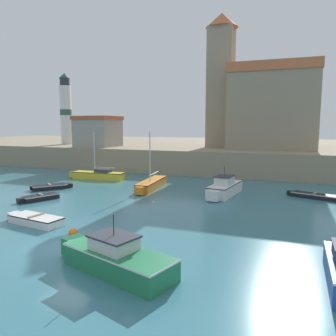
{
  "coord_description": "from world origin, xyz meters",
  "views": [
    {
      "loc": [
        10.24,
        -13.15,
        6.23
      ],
      "look_at": [
        -0.78,
        16.64,
        2.0
      ],
      "focal_mm": 35.0,
      "sensor_mm": 36.0,
      "label": 1
    }
  ],
  "objects_px": {
    "dinghy_black_7": "(314,196)",
    "dinghy_black_8": "(40,197)",
    "church": "(267,105)",
    "mooring_buoy": "(73,233)",
    "dinghy_white_1": "(35,219)",
    "sailboat_yellow_4": "(98,175)",
    "motorboat_white_0": "(224,188)",
    "dinghy_black_2": "(51,187)",
    "lighthouse": "(66,110)",
    "sailboat_orange_5": "(151,184)",
    "harbor_shed_mid_row": "(98,131)",
    "motorboat_green_3": "(115,257)"
  },
  "relations": [
    {
      "from": "sailboat_orange_5",
      "to": "dinghy_black_7",
      "type": "xyz_separation_m",
      "value": [
        14.69,
        0.87,
        -0.23
      ]
    },
    {
      "from": "sailboat_orange_5",
      "to": "dinghy_black_7",
      "type": "height_order",
      "value": "sailboat_orange_5"
    },
    {
      "from": "dinghy_black_7",
      "to": "dinghy_black_8",
      "type": "distance_m",
      "value": 23.12
    },
    {
      "from": "mooring_buoy",
      "to": "church",
      "type": "xyz_separation_m",
      "value": [
        7.94,
        34.21,
        8.77
      ]
    },
    {
      "from": "mooring_buoy",
      "to": "church",
      "type": "relative_size",
      "value": 0.03
    },
    {
      "from": "lighthouse",
      "to": "motorboat_green_3",
      "type": "bearing_deg",
      "value": -50.18
    },
    {
      "from": "sailboat_yellow_4",
      "to": "lighthouse",
      "type": "relative_size",
      "value": 0.6
    },
    {
      "from": "motorboat_green_3",
      "to": "lighthouse",
      "type": "height_order",
      "value": "lighthouse"
    },
    {
      "from": "dinghy_white_1",
      "to": "mooring_buoy",
      "type": "distance_m",
      "value": 4.0
    },
    {
      "from": "mooring_buoy",
      "to": "harbor_shed_mid_row",
      "type": "height_order",
      "value": "harbor_shed_mid_row"
    },
    {
      "from": "sailboat_yellow_4",
      "to": "dinghy_black_8",
      "type": "distance_m",
      "value": 10.88
    },
    {
      "from": "motorboat_white_0",
      "to": "mooring_buoy",
      "type": "bearing_deg",
      "value": -112.84
    },
    {
      "from": "motorboat_white_0",
      "to": "dinghy_black_8",
      "type": "xyz_separation_m",
      "value": [
        -14.02,
        -7.26,
        -0.41
      ]
    },
    {
      "from": "dinghy_black_7",
      "to": "motorboat_green_3",
      "type": "bearing_deg",
      "value": -116.19
    },
    {
      "from": "sailboat_yellow_4",
      "to": "dinghy_black_8",
      "type": "xyz_separation_m",
      "value": [
        1.23,
        -10.81,
        -0.26
      ]
    },
    {
      "from": "sailboat_orange_5",
      "to": "dinghy_white_1",
      "type": "bearing_deg",
      "value": -100.17
    },
    {
      "from": "motorboat_white_0",
      "to": "mooring_buoy",
      "type": "height_order",
      "value": "motorboat_white_0"
    },
    {
      "from": "dinghy_black_2",
      "to": "mooring_buoy",
      "type": "height_order",
      "value": "dinghy_black_2"
    },
    {
      "from": "sailboat_orange_5",
      "to": "dinghy_black_7",
      "type": "distance_m",
      "value": 14.72
    },
    {
      "from": "lighthouse",
      "to": "mooring_buoy",
      "type": "bearing_deg",
      "value": -52.36
    },
    {
      "from": "mooring_buoy",
      "to": "lighthouse",
      "type": "relative_size",
      "value": 0.04
    },
    {
      "from": "dinghy_black_7",
      "to": "church",
      "type": "bearing_deg",
      "value": 105.66
    },
    {
      "from": "motorboat_white_0",
      "to": "dinghy_black_8",
      "type": "distance_m",
      "value": 15.8
    },
    {
      "from": "dinghy_black_2",
      "to": "motorboat_green_3",
      "type": "height_order",
      "value": "motorboat_green_3"
    },
    {
      "from": "motorboat_white_0",
      "to": "dinghy_black_2",
      "type": "xyz_separation_m",
      "value": [
        -16.34,
        -3.11,
        -0.41
      ]
    },
    {
      "from": "dinghy_black_2",
      "to": "harbor_shed_mid_row",
      "type": "relative_size",
      "value": 0.63
    },
    {
      "from": "motorboat_white_0",
      "to": "harbor_shed_mid_row",
      "type": "relative_size",
      "value": 1.09
    },
    {
      "from": "church",
      "to": "mooring_buoy",
      "type": "bearing_deg",
      "value": -103.06
    },
    {
      "from": "sailboat_yellow_4",
      "to": "sailboat_orange_5",
      "type": "height_order",
      "value": "sailboat_orange_5"
    },
    {
      "from": "lighthouse",
      "to": "sailboat_orange_5",
      "type": "bearing_deg",
      "value": -35.8
    },
    {
      "from": "motorboat_green_3",
      "to": "sailboat_orange_5",
      "type": "xyz_separation_m",
      "value": [
        -5.75,
        17.3,
        -0.15
      ]
    },
    {
      "from": "sailboat_orange_5",
      "to": "motorboat_green_3",
      "type": "bearing_deg",
      "value": -71.61
    },
    {
      "from": "church",
      "to": "harbor_shed_mid_row",
      "type": "xyz_separation_m",
      "value": [
        -23.13,
        -7.36,
        -3.76
      ]
    },
    {
      "from": "mooring_buoy",
      "to": "dinghy_black_2",
      "type": "bearing_deg",
      "value": 134.35
    },
    {
      "from": "dinghy_white_1",
      "to": "dinghy_black_8",
      "type": "relative_size",
      "value": 1.3
    },
    {
      "from": "sailboat_yellow_4",
      "to": "dinghy_black_7",
      "type": "height_order",
      "value": "sailboat_yellow_4"
    },
    {
      "from": "sailboat_orange_5",
      "to": "lighthouse",
      "type": "height_order",
      "value": "lighthouse"
    },
    {
      "from": "dinghy_white_1",
      "to": "lighthouse",
      "type": "relative_size",
      "value": 0.38
    },
    {
      "from": "motorboat_green_3",
      "to": "dinghy_black_7",
      "type": "xyz_separation_m",
      "value": [
        8.94,
        18.17,
        -0.37
      ]
    },
    {
      "from": "sailboat_orange_5",
      "to": "church",
      "type": "relative_size",
      "value": 0.37
    },
    {
      "from": "dinghy_black_8",
      "to": "lighthouse",
      "type": "bearing_deg",
      "value": 122.59
    },
    {
      "from": "motorboat_green_3",
      "to": "harbor_shed_mid_row",
      "type": "xyz_separation_m",
      "value": [
        -19.5,
        29.76,
        4.65
      ]
    },
    {
      "from": "lighthouse",
      "to": "harbor_shed_mid_row",
      "type": "relative_size",
      "value": 2.03
    },
    {
      "from": "sailboat_yellow_4",
      "to": "sailboat_orange_5",
      "type": "bearing_deg",
      "value": -20.73
    },
    {
      "from": "dinghy_black_8",
      "to": "lighthouse",
      "type": "distance_m",
      "value": 29.06
    },
    {
      "from": "dinghy_black_8",
      "to": "harbor_shed_mid_row",
      "type": "bearing_deg",
      "value": 109.07
    },
    {
      "from": "lighthouse",
      "to": "dinghy_black_2",
      "type": "bearing_deg",
      "value": -56.71
    },
    {
      "from": "dinghy_black_8",
      "to": "harbor_shed_mid_row",
      "type": "distance_m",
      "value": 22.01
    },
    {
      "from": "dinghy_black_7",
      "to": "dinghy_black_8",
      "type": "height_order",
      "value": "dinghy_black_8"
    },
    {
      "from": "dinghy_black_7",
      "to": "lighthouse",
      "type": "height_order",
      "value": "lighthouse"
    }
  ]
}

